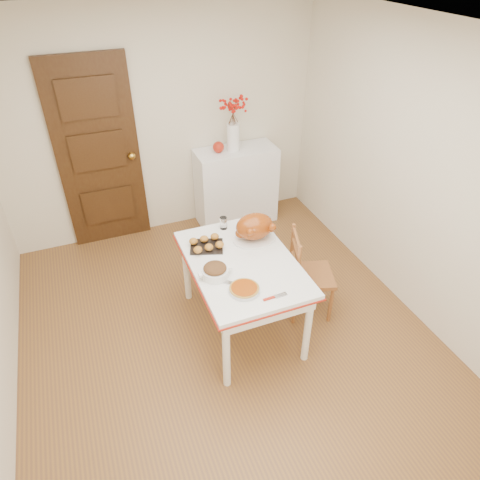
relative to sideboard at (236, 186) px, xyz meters
name	(u,v)px	position (x,y,z in m)	size (l,w,h in m)	color
floor	(227,335)	(-0.78, -1.78, -0.47)	(3.50, 4.00, 0.00)	brown
ceiling	(220,33)	(-0.78, -1.78, 2.03)	(3.50, 4.00, 0.00)	white
wall_back	(161,126)	(-0.78, 0.22, 0.78)	(3.50, 0.00, 2.50)	beige
wall_front	(401,475)	(-0.78, -3.78, 0.78)	(3.50, 0.00, 2.50)	beige
wall_right	(416,178)	(0.97, -1.78, 0.78)	(0.00, 4.00, 2.50)	beige
door_back	(99,156)	(-1.48, 0.19, 0.56)	(0.85, 0.06, 2.06)	black
sideboard	(236,186)	(0.00, 0.00, 0.00)	(0.94, 0.42, 0.94)	white
kitchen_table	(242,295)	(-0.61, -1.71, -0.09)	(0.86, 1.25, 0.75)	white
chair_oak	(312,274)	(0.05, -1.75, -0.03)	(0.39, 0.39, 0.87)	brown
berry_vase	(233,123)	(-0.03, 0.00, 0.79)	(0.33, 0.33, 0.64)	white
apple	(218,147)	(-0.21, 0.00, 0.53)	(0.13, 0.13, 0.13)	#A31F0F
turkey_platter	(255,228)	(-0.40, -1.46, 0.41)	(0.39, 0.31, 0.25)	brown
pumpkin_pie	(244,289)	(-0.74, -2.06, 0.31)	(0.24, 0.24, 0.05)	#893404
stuffing_dish	(215,271)	(-0.88, -1.81, 0.33)	(0.27, 0.21, 0.11)	#4E2E17
rolls_tray	(207,244)	(-0.82, -1.42, 0.32)	(0.28, 0.22, 0.07)	#AD6D21
pie_server	(275,297)	(-0.55, -2.21, 0.29)	(0.19, 0.06, 0.01)	silver
carving_knife	(228,282)	(-0.82, -1.92, 0.29)	(0.24, 0.06, 0.01)	silver
drinking_glass	(223,223)	(-0.59, -1.20, 0.34)	(0.07, 0.07, 0.12)	white
shaker_pair	(252,224)	(-0.34, -1.29, 0.32)	(0.09, 0.03, 0.09)	white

